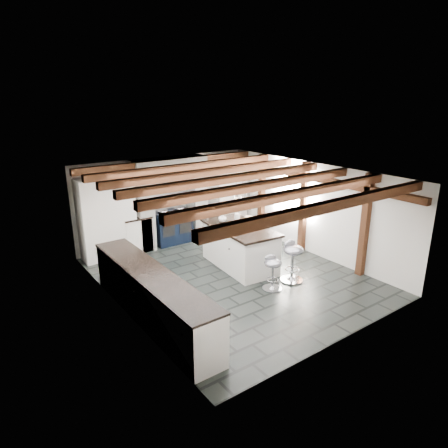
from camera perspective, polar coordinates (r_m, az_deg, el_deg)
ground at (r=8.95m, az=0.99°, el=-7.48°), size 6.00×6.00×0.00m
room_shell at (r=9.37m, az=-7.18°, el=0.57°), size 6.00×6.03×6.00m
range_cooker at (r=10.89m, az=-7.47°, el=-0.28°), size 1.00×0.63×0.99m
kitchen_island at (r=9.28m, az=2.25°, el=-3.16°), size 1.20×2.06×1.30m
bar_stool_near at (r=8.65m, az=9.75°, el=-4.57°), size 0.49×0.49×0.91m
bar_stool_far at (r=8.27m, az=6.95°, el=-6.31°), size 0.46×0.46×0.75m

